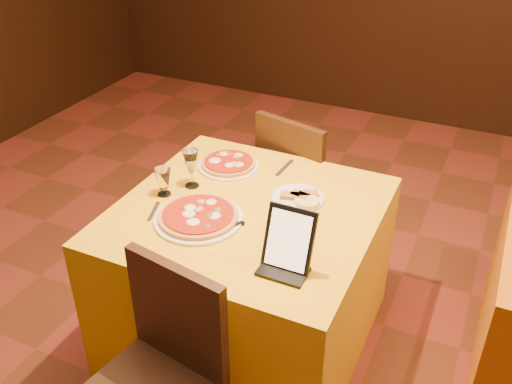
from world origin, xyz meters
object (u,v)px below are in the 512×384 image
at_px(wine_glass, 191,168).
at_px(pizza_near, 198,217).
at_px(tablet, 289,239).
at_px(chair_main_far, 307,184).
at_px(pizza_far, 228,164).
at_px(main_table, 248,276).
at_px(water_glass, 163,182).

bearing_deg(wine_glass, pizza_near, -54.17).
height_order(pizza_near, tablet, tablet).
bearing_deg(wine_glass, chair_main_far, 66.11).
bearing_deg(pizza_far, main_table, -50.34).
height_order(pizza_far, water_glass, water_glass).
height_order(water_glass, tablet, tablet).
relative_size(chair_main_far, pizza_near, 2.42).
xyz_separation_m(pizza_near, pizza_far, (-0.10, 0.46, 0.00)).
distance_m(chair_main_far, pizza_far, 0.62).
distance_m(pizza_far, water_glass, 0.38).
xyz_separation_m(main_table, pizza_far, (-0.25, 0.30, 0.39)).
bearing_deg(chair_main_far, wine_glass, 80.19).
height_order(main_table, tablet, tablet).
height_order(chair_main_far, pizza_far, chair_main_far).
bearing_deg(wine_glass, pizza_far, 73.37).
relative_size(main_table, pizza_near, 2.93).
xyz_separation_m(chair_main_far, wine_glass, (-0.32, -0.71, 0.39)).
distance_m(chair_main_far, wine_glass, 0.87).
xyz_separation_m(main_table, pizza_near, (-0.15, -0.17, 0.39)).
distance_m(pizza_near, water_glass, 0.27).
bearing_deg(water_glass, pizza_near, -25.24).
height_order(main_table, water_glass, water_glass).
relative_size(wine_glass, water_glass, 1.46).
xyz_separation_m(pizza_far, water_glass, (-0.15, -0.35, 0.05)).
bearing_deg(water_glass, pizza_far, 67.30).
height_order(chair_main_far, water_glass, chair_main_far).
relative_size(main_table, pizza_far, 3.71).
bearing_deg(tablet, wine_glass, 150.98).
bearing_deg(pizza_near, main_table, 48.22).
height_order(pizza_far, tablet, tablet).
height_order(pizza_far, wine_glass, wine_glass).
bearing_deg(main_table, pizza_near, -131.78).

